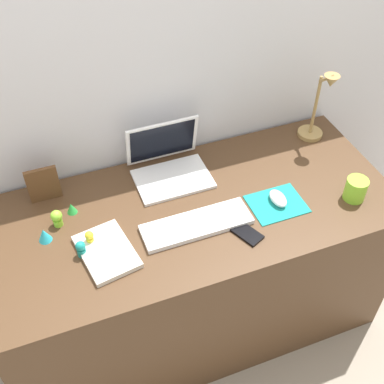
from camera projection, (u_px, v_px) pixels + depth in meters
ground_plane at (194, 314)px, 2.41m from camera, size 6.00×6.00×0.00m
back_wall at (162, 145)px, 2.14m from camera, size 2.78×0.05×1.52m
desk at (194, 267)px, 2.15m from camera, size 1.58×0.70×0.74m
laptop at (168, 162)px, 2.00m from camera, size 0.30×0.25×0.21m
keyboard at (197, 224)px, 1.82m from camera, size 0.41×0.13×0.02m
mousepad at (277, 204)px, 1.91m from camera, size 0.21×0.17×0.00m
mouse at (278, 198)px, 1.90m from camera, size 0.06×0.10×0.03m
cell_phone at (245, 232)px, 1.80m from camera, size 0.11×0.14×0.01m
desk_lamp at (319, 108)px, 2.09m from camera, size 0.11×0.15×0.34m
notebook_pad at (107, 252)px, 1.73m from camera, size 0.21×0.26×0.02m
picture_frame at (43, 184)px, 1.88m from camera, size 0.12×0.02×0.15m
coffee_mug at (356, 189)px, 1.90m from camera, size 0.08×0.08×0.09m
toy_figurine_lime at (57, 218)px, 1.80m from camera, size 0.04×0.04×0.07m
toy_figurine_cyan at (44, 235)px, 1.76m from camera, size 0.05×0.05×0.05m
toy_figurine_green at (72, 208)px, 1.86m from camera, size 0.04×0.04×0.04m
toy_figurine_teal at (81, 249)px, 1.71m from camera, size 0.04×0.04×0.07m
toy_figurine_yellow at (90, 238)px, 1.74m from camera, size 0.03×0.03×0.06m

